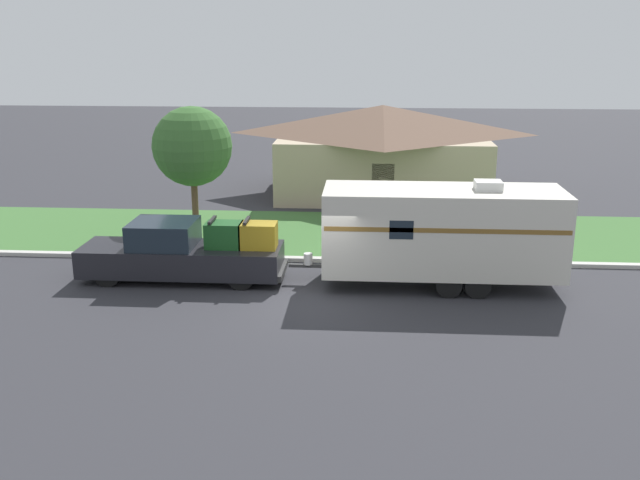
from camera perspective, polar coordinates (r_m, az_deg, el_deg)
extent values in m
plane|color=#2D2D33|center=(21.26, -0.56, -4.79)|extent=(120.00, 120.00, 0.00)
cube|color=beige|center=(24.78, 0.12, -1.58)|extent=(80.00, 0.30, 0.14)
cube|color=#3D6B33|center=(28.29, 0.60, 0.54)|extent=(80.00, 7.00, 0.03)
cube|color=tan|center=(35.83, 4.96, 6.13)|extent=(9.94, 7.66, 2.92)
pyramid|color=brown|center=(35.53, 5.04, 9.57)|extent=(10.73, 8.27, 1.42)
cube|color=#4C3828|center=(32.17, 5.04, 4.26)|extent=(1.00, 0.06, 2.10)
cylinder|color=black|center=(23.23, -16.64, -2.54)|extent=(0.86, 0.28, 0.86)
cylinder|color=black|center=(24.68, -15.37, -1.36)|extent=(0.86, 0.28, 0.86)
cylinder|color=black|center=(22.13, -6.35, -2.87)|extent=(0.86, 0.28, 0.86)
cylinder|color=black|center=(23.64, -5.67, -1.61)|extent=(0.86, 0.28, 0.86)
cube|color=black|center=(23.58, -13.91, -1.44)|extent=(3.90, 1.97, 0.87)
cube|color=#19232D|center=(23.15, -12.40, 0.50)|extent=(2.03, 1.82, 0.80)
cube|color=black|center=(22.82, -6.25, -1.63)|extent=(2.49, 1.97, 0.87)
cube|color=#333333|center=(22.73, -2.99, -2.47)|extent=(0.12, 1.78, 0.20)
cube|color=#194C1E|center=(22.69, -7.68, 0.41)|extent=(1.14, 0.83, 0.80)
cube|color=black|center=(22.64, -8.63, 1.60)|extent=(0.10, 0.91, 0.08)
cube|color=olive|center=(22.50, -4.94, 0.37)|extent=(1.14, 0.83, 0.80)
cube|color=black|center=(22.43, -5.90, 1.56)|extent=(0.10, 0.91, 0.08)
cylinder|color=black|center=(21.66, 10.26, -3.57)|extent=(0.78, 0.22, 0.78)
cylinder|color=black|center=(23.74, 9.71, -1.79)|extent=(0.78, 0.22, 0.78)
cylinder|color=black|center=(21.78, 12.51, -3.59)|extent=(0.78, 0.22, 0.78)
cylinder|color=black|center=(23.85, 11.76, -1.82)|extent=(0.78, 0.22, 0.78)
cube|color=beige|center=(22.28, 9.75, 0.77)|extent=(7.30, 2.49, 2.58)
cube|color=brown|center=(21.00, 10.11, 0.73)|extent=(7.16, 0.01, 0.14)
cube|color=#383838|center=(22.60, -1.10, -2.07)|extent=(1.13, 0.12, 0.10)
cylinder|color=silver|center=(22.52, -0.96, -1.51)|extent=(0.28, 0.28, 0.36)
cube|color=silver|center=(22.14, 13.31, 4.28)|extent=(0.80, 0.68, 0.28)
cube|color=#19232D|center=(20.90, 6.53, 0.80)|extent=(0.70, 0.01, 0.56)
cylinder|color=brown|center=(25.50, 4.29, 0.10)|extent=(0.09, 0.09, 1.17)
cube|color=black|center=(25.32, 4.32, 1.61)|extent=(0.48, 0.20, 0.22)
cylinder|color=brown|center=(27.13, -9.94, 2.41)|extent=(0.24, 0.24, 2.58)
sphere|color=#38662D|center=(26.69, -10.18, 7.39)|extent=(2.92, 2.92, 2.92)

